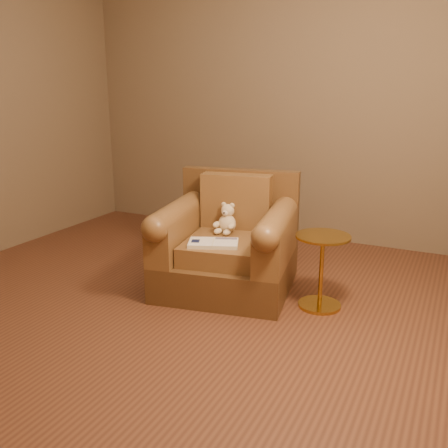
% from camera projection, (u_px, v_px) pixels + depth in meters
% --- Properties ---
extents(floor, '(4.00, 4.00, 0.00)m').
position_uv_depth(floor, '(165.00, 303.00, 3.54)').
color(floor, brown).
rests_on(floor, ground).
extents(room, '(4.02, 4.02, 2.71)m').
position_uv_depth(room, '(156.00, 48.00, 3.08)').
color(room, '#746047').
rests_on(room, ground).
extents(armchair, '(1.09, 1.05, 0.85)m').
position_uv_depth(armchair, '(228.00, 245.00, 3.76)').
color(armchair, brown).
rests_on(armchair, floor).
extents(teddy_bear, '(0.17, 0.19, 0.24)m').
position_uv_depth(teddy_bear, '(226.00, 221.00, 3.79)').
color(teddy_bear, beige).
rests_on(teddy_bear, armchair).
extents(guidebook, '(0.40, 0.32, 0.03)m').
position_uv_depth(guidebook, '(213.00, 243.00, 3.51)').
color(guidebook, beige).
rests_on(guidebook, armchair).
extents(side_table, '(0.37, 0.37, 0.52)m').
position_uv_depth(side_table, '(321.00, 269.00, 3.41)').
color(side_table, '#BB8F33').
rests_on(side_table, floor).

